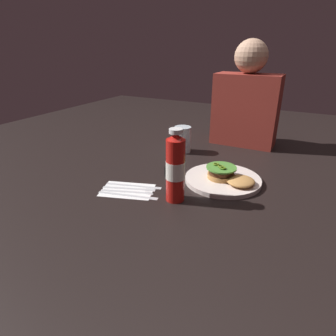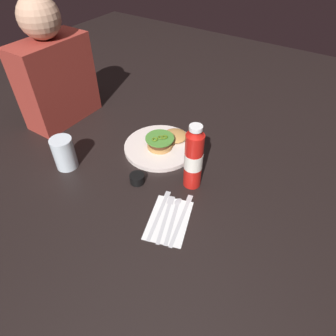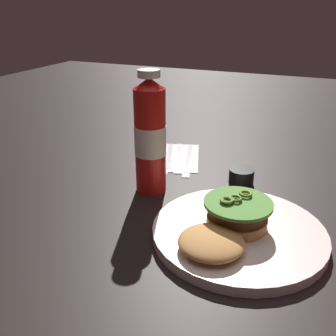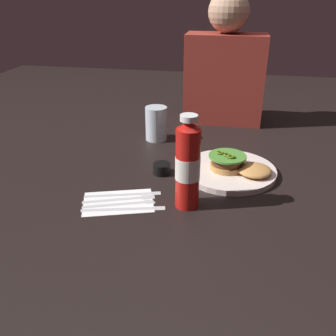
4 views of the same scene
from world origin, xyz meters
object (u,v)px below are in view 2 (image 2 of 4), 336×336
object	(u,v)px
spoon_utensil	(175,213)
condiment_cup	(137,179)
burger_sandwich	(166,140)
steak_knife	(160,210)
ketchup_bottle	(194,159)
napkin	(169,220)
butter_knife	(183,215)
fork_utensil	(167,214)
diner_person	(54,71)
dinner_plate	(160,147)
water_glass	(64,153)

from	to	relation	value
spoon_utensil	condiment_cup	bearing A→B (deg)	75.82
burger_sandwich	steak_knife	xyz separation A→B (m)	(-0.30, -0.18, -0.03)
ketchup_bottle	napkin	bearing A→B (deg)	-173.17
burger_sandwich	butter_knife	distance (m)	0.37
fork_utensil	steak_knife	xyz separation A→B (m)	(-0.00, 0.02, 0.00)
fork_utensil	diner_person	distance (m)	0.78
dinner_plate	steak_knife	bearing A→B (deg)	-144.94
napkin	fork_utensil	size ratio (longest dim) A/B	0.98
dinner_plate	condiment_cup	size ratio (longest dim) A/B	5.40
condiment_cup	steak_knife	xyz separation A→B (m)	(-0.07, -0.15, -0.01)
spoon_utensil	fork_utensil	distance (m)	0.03
water_glass	condiment_cup	bearing A→B (deg)	-74.14
diner_person	dinner_plate	bearing A→B (deg)	-84.04
burger_sandwich	diner_person	distance (m)	0.56
burger_sandwich	condiment_cup	bearing A→B (deg)	-172.94
steak_knife	diner_person	world-z (taller)	diner_person
spoon_utensil	steak_knife	bearing A→B (deg)	111.80
water_glass	condiment_cup	xyz separation A→B (m)	(0.08, -0.28, -0.05)
ketchup_bottle	condiment_cup	bearing A→B (deg)	121.33
butter_knife	diner_person	bearing A→B (deg)	75.67
dinner_plate	condiment_cup	distance (m)	0.21
dinner_plate	spoon_utensil	distance (m)	0.35
napkin	steak_knife	xyz separation A→B (m)	(0.01, 0.04, 0.00)
ketchup_bottle	diner_person	xyz separation A→B (m)	(0.05, 0.71, 0.11)
water_glass	napkin	size ratio (longest dim) A/B	0.67
spoon_utensil	diner_person	bearing A→B (deg)	74.72
fork_utensil	steak_knife	size ratio (longest dim) A/B	0.91
dinner_plate	burger_sandwich	size ratio (longest dim) A/B	1.53
water_glass	butter_knife	bearing A→B (deg)	-85.80
water_glass	butter_knife	distance (m)	0.51
ketchup_bottle	diner_person	world-z (taller)	diner_person
ketchup_bottle	steak_knife	xyz separation A→B (m)	(-0.17, 0.02, -0.11)
napkin	steak_knife	size ratio (longest dim) A/B	0.89
napkin	condiment_cup	bearing A→B (deg)	67.13
condiment_cup	diner_person	world-z (taller)	diner_person
ketchup_bottle	napkin	xyz separation A→B (m)	(-0.18, -0.02, -0.12)
napkin	steak_knife	bearing A→B (deg)	71.94
fork_utensil	water_glass	bearing A→B (deg)	91.62
napkin	fork_utensil	bearing A→B (deg)	52.50
burger_sandwich	diner_person	world-z (taller)	diner_person
butter_knife	fork_utensil	size ratio (longest dim) A/B	1.14
spoon_utensil	diner_person	world-z (taller)	diner_person
condiment_cup	butter_knife	distance (m)	0.23
dinner_plate	fork_utensil	distance (m)	0.35
fork_utensil	spoon_utensil	bearing A→B (deg)	-48.59
napkin	ketchup_bottle	bearing A→B (deg)	6.83
ketchup_bottle	condiment_cup	world-z (taller)	ketchup_bottle
burger_sandwich	steak_knife	world-z (taller)	burger_sandwich
dinner_plate	fork_utensil	bearing A→B (deg)	-141.60
napkin	diner_person	distance (m)	0.81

